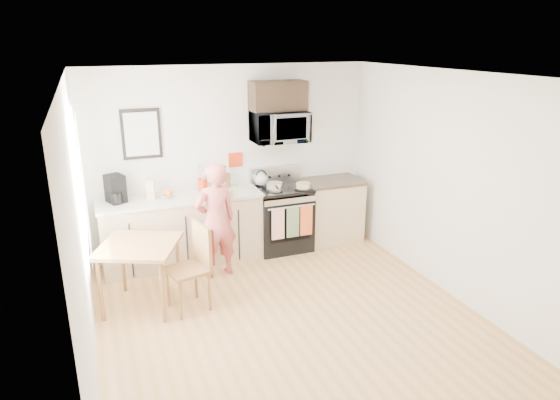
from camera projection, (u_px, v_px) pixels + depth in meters
name	position (u px, v px, depth m)	size (l,w,h in m)	color
floor	(294.00, 324.00, 5.36)	(4.60, 4.60, 0.00)	#A88141
back_wall	(232.00, 160.00, 6.99)	(4.00, 0.04, 2.60)	silver
front_wall	(449.00, 330.00, 2.91)	(4.00, 0.04, 2.60)	silver
left_wall	(81.00, 238.00, 4.26)	(0.04, 4.60, 2.60)	silver
right_wall	(458.00, 189.00, 5.64)	(0.04, 4.60, 2.60)	silver
ceiling	(297.00, 76.00, 4.55)	(4.00, 4.60, 0.04)	white
window	(81.00, 185.00, 4.91)	(0.06, 1.40, 1.50)	silver
cabinet_left	(183.00, 231.00, 6.71)	(2.10, 0.60, 0.90)	tan
countertop_left	(180.00, 198.00, 6.57)	(2.14, 0.64, 0.04)	beige
cabinet_right	(331.00, 211.00, 7.48)	(0.84, 0.60, 0.90)	tan
countertop_right	(332.00, 181.00, 7.34)	(0.88, 0.64, 0.04)	black
range	(282.00, 219.00, 7.19)	(0.76, 0.70, 1.16)	black
microwave	(279.00, 127.00, 6.87)	(0.76, 0.51, 0.42)	#B7B7BC
upper_cabinet	(278.00, 96.00, 6.78)	(0.76, 0.35, 0.40)	black
wall_art	(141.00, 134.00, 6.42)	(0.50, 0.04, 0.65)	black
wall_trivet	(235.00, 160.00, 7.00)	(0.20, 0.02, 0.20)	red
person	(216.00, 221.00, 6.25)	(0.54, 0.36, 1.49)	#B93933
dining_table	(139.00, 251.00, 5.52)	(0.93, 0.93, 0.76)	brown
chair	(198.00, 254.00, 5.56)	(0.54, 0.50, 0.98)	brown
knife_block	(225.00, 181.00, 6.88)	(0.10, 0.14, 0.22)	brown
utensil_crock	(203.00, 179.00, 6.80)	(0.13, 0.13, 0.38)	red
fruit_bowl	(166.00, 195.00, 6.52)	(0.25, 0.25, 0.09)	silver
milk_carton	(151.00, 189.00, 6.42)	(0.10, 0.10, 0.26)	tan
coffee_maker	(115.00, 190.00, 6.29)	(0.27, 0.33, 0.35)	black
bread_bag	(220.00, 193.00, 6.52)	(0.32, 0.15, 0.12)	tan
cake	(303.00, 186.00, 6.95)	(0.24, 0.24, 0.08)	black
kettle	(261.00, 179.00, 7.07)	(0.18, 0.18, 0.23)	silver
pot	(275.00, 187.00, 6.84)	(0.22, 0.38, 0.11)	#B7B7BC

